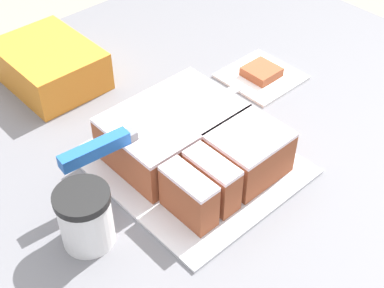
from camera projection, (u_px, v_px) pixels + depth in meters
The scene contains 7 objects.
cake_board at pixel (192, 163), 0.93m from camera, with size 0.30×0.34×0.01m.
cake at pixel (192, 142), 0.91m from camera, with size 0.23×0.26×0.08m.
knife at pixel (114, 142), 0.83m from camera, with size 0.35×0.05×0.02m.
coffee_cup at pixel (85, 217), 0.78m from camera, with size 0.08×0.08×0.10m.
paper_napkin at pixel (261, 77), 1.13m from camera, with size 0.15×0.15×0.01m.
brownie at pixel (261, 72), 1.12m from camera, with size 0.07×0.07×0.02m.
storage_box at pixel (50, 65), 1.09m from camera, with size 0.16×0.21×0.08m.
Camera 1 is at (-0.45, -0.54, 1.56)m, focal length 50.00 mm.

